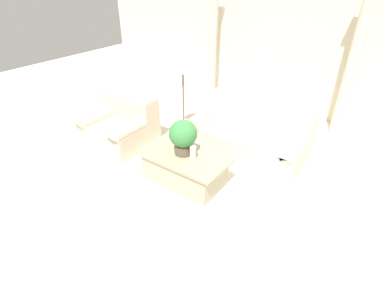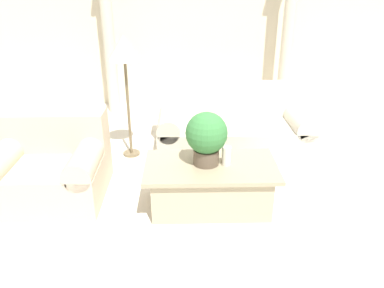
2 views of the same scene
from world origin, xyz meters
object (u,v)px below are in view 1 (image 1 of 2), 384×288
sofa_long (251,133)px  coffee_table (185,168)px  floor_lamp (183,66)px  loveseat (121,124)px  potted_plant (183,136)px

sofa_long → coffee_table: size_ratio=1.50×
sofa_long → coffee_table: 1.43m
coffee_table → floor_lamp: bearing=127.8°
loveseat → floor_lamp: (0.72, 0.92, 0.96)m
floor_lamp → loveseat: bearing=-128.0°
loveseat → coffee_table: loveseat is taller
potted_plant → floor_lamp: bearing=127.1°
loveseat → potted_plant: bearing=-9.4°
sofa_long → coffee_table: bearing=-105.8°
floor_lamp → sofa_long: bearing=6.6°
sofa_long → potted_plant: 1.47m
potted_plant → coffee_table: bearing=-32.0°
sofa_long → floor_lamp: floor_lamp is taller
potted_plant → floor_lamp: size_ratio=0.35×
potted_plant → floor_lamp: (-0.90, 1.19, 0.56)m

